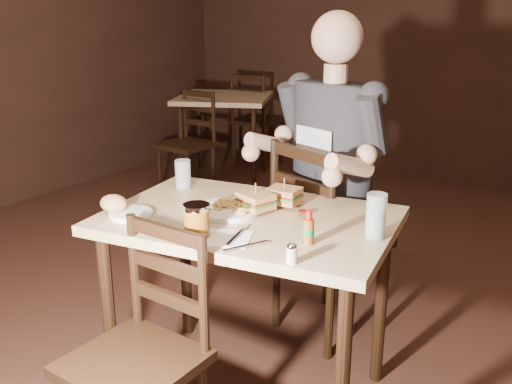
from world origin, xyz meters
The scene contains 23 objects.
room_shell centered at (0.00, 0.00, 1.40)m, with size 7.00×7.00×7.00m.
main_table centered at (-0.07, 0.04, 0.68)m, with size 1.17×0.87×0.77m.
bg_table centered at (-2.00, 2.50, 0.68)m, with size 1.06×1.06×0.77m.
chair_far centered at (-0.01, 0.65, 0.48)m, with size 0.44×0.48×0.95m, color black, non-canonical shape.
chair_near centered at (-0.14, -0.52, 0.42)m, with size 0.39×0.43×0.84m, color black, non-canonical shape.
bg_chair_far centered at (-2.00, 3.05, 0.46)m, with size 0.43×0.47×0.92m, color black, non-canonical shape.
bg_chair_near centered at (-2.00, 1.95, 0.43)m, with size 0.40×0.43×0.86m, color black, non-canonical shape.
diner centered at (-0.03, 0.60, 1.00)m, with size 0.59×0.46×1.01m, color #2E2C31, non-canonical shape.
dinner_plate centered at (-0.15, 0.03, 0.78)m, with size 0.25×0.25×0.01m, color white.
sandwich_left centered at (-0.07, 0.10, 0.84)m, with size 0.13×0.10×0.11m, color tan, non-canonical shape.
sandwich_right centered at (-0.01, 0.21, 0.84)m, with size 0.12×0.10×0.10m, color tan, non-canonical shape.
fries_pile centered at (-0.13, 0.03, 0.80)m, with size 0.23×0.16×0.04m, color tan, non-canonical shape.
ketchup_dollop centered at (0.11, 0.15, 0.79)m, with size 0.04×0.04×0.01m, color maroon.
glass_left centered at (-0.50, 0.18, 0.83)m, with size 0.07×0.07×0.12m, color silver.
glass_right centered at (0.41, 0.10, 0.85)m, with size 0.07×0.07×0.16m, color silver.
hot_sauce centered at (0.25, -0.07, 0.83)m, with size 0.04×0.04×0.12m, color #88480F, non-canonical shape.
salt_shaker centered at (0.28, -0.23, 0.80)m, with size 0.03×0.03×0.06m, color white, non-canonical shape.
syrup_dispenser centered at (-0.10, -0.22, 0.83)m, with size 0.09×0.09×0.12m, color #88480F, non-canonical shape.
napkin centered at (0.00, -0.19, 0.77)m, with size 0.17×0.15×0.00m, color white.
knife centered at (0.02, -0.14, 0.78)m, with size 0.01×0.20×0.00m, color silver.
fork centered at (0.10, -0.21, 0.78)m, with size 0.01×0.17×0.01m, color silver.
side_plate centered at (-0.43, -0.20, 0.78)m, with size 0.16×0.16×0.01m, color white.
bread_roll centered at (-0.50, -0.23, 0.81)m, with size 0.11×0.09×0.07m, color tan.
Camera 1 is at (1.07, -1.62, 1.51)m, focal length 40.00 mm.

